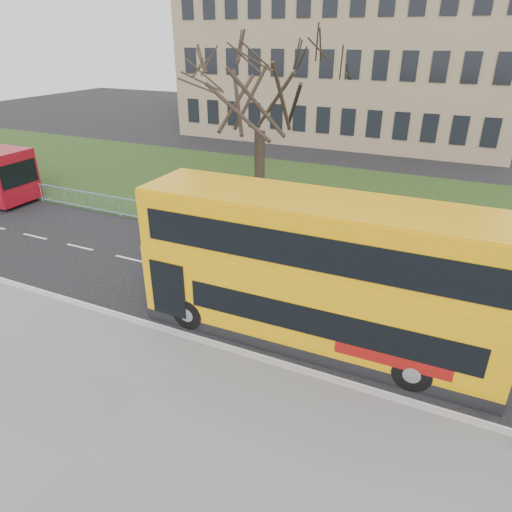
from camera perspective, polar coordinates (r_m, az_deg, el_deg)
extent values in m
plane|color=black|center=(16.52, -4.75, -7.77)|extent=(120.00, 120.00, 0.00)
cube|color=slate|center=(12.57, -21.40, -22.68)|extent=(80.00, 10.50, 0.12)
cube|color=#9A9A9D|center=(15.41, -7.64, -10.40)|extent=(80.00, 0.20, 0.14)
cube|color=#1D3412|center=(28.55, 9.63, 6.94)|extent=(80.00, 15.40, 0.08)
cube|color=#8A7157|center=(48.40, 11.70, 22.88)|extent=(30.00, 15.00, 14.00)
cube|color=#EAA309|center=(14.89, 7.39, -5.42)|extent=(11.43, 2.88, 2.11)
cube|color=#EAA309|center=(14.29, 7.67, -1.16)|extent=(11.43, 2.88, 0.36)
cube|color=#EAA309|center=(13.81, 7.94, 3.02)|extent=(11.37, 2.83, 1.90)
cube|color=black|center=(13.59, 8.28, -8.43)|extent=(8.78, 0.17, 0.92)
cube|color=black|center=(12.67, 6.12, 0.48)|extent=(10.47, 0.20, 1.03)
cylinder|color=black|center=(15.88, -8.41, -7.09)|extent=(1.13, 0.32, 1.13)
cylinder|color=black|center=(13.98, 18.95, -13.60)|extent=(1.13, 0.32, 1.13)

